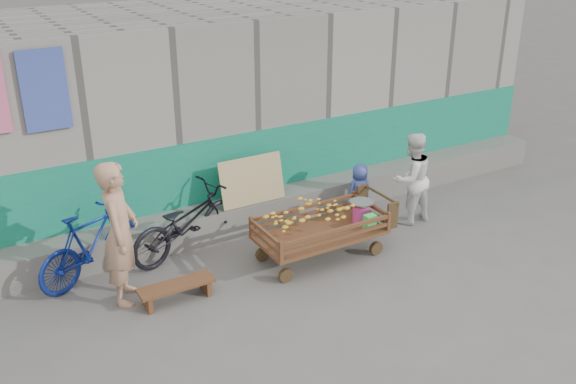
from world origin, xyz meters
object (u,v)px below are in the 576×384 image
woman (411,178)px  bicycle_blue (91,245)px  bicycle_dark (186,222)px  vendor_man (120,233)px  bench (177,288)px  child (360,191)px  banana_cart (318,222)px

woman → bicycle_blue: bearing=-11.5°
bicycle_dark → vendor_man: bearing=105.9°
woman → bench: bearing=2.1°
bench → woman: bearing=4.5°
child → bicycle_dark: (-2.74, 0.26, 0.03)m
banana_cart → child: size_ratio=2.17×
banana_cart → bench: bearing=-179.3°
bicycle_dark → child: bearing=-112.8°
banana_cart → bicycle_blue: bicycle_blue is taller
bicycle_blue → woman: bearing=-123.7°
banana_cart → woman: bearing=8.7°
bench → bicycle_blue: bearing=125.0°
banana_cart → bicycle_dark: (-1.49, 1.04, -0.08)m
bench → woman: (3.88, 0.30, 0.54)m
bicycle_dark → bicycle_blue: 1.30m
vendor_man → bicycle_blue: vendor_man is taller
vendor_man → bicycle_dark: 1.36m
vendor_man → woman: bearing=-66.1°
vendor_man → child: (3.82, 0.45, -0.46)m
vendor_man → bicycle_dark: vendor_man is taller
woman → bicycle_dark: size_ratio=0.79×
bench → bicycle_dark: (0.57, 1.07, 0.30)m
banana_cart → woman: (1.83, 0.28, 0.16)m
bicycle_dark → banana_cart: bearing=-142.3°
vendor_man → woman: size_ratio=1.27×
banana_cart → vendor_man: bearing=172.6°
banana_cart → bicycle_blue: 2.97m
banana_cart → woman: size_ratio=1.34×
woman → banana_cart: bearing=6.3°
child → bicycle_blue: bicycle_blue is taller
woman → bicycle_dark: (-3.32, 0.76, -0.24)m
bench → vendor_man: (-0.52, 0.36, 0.73)m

